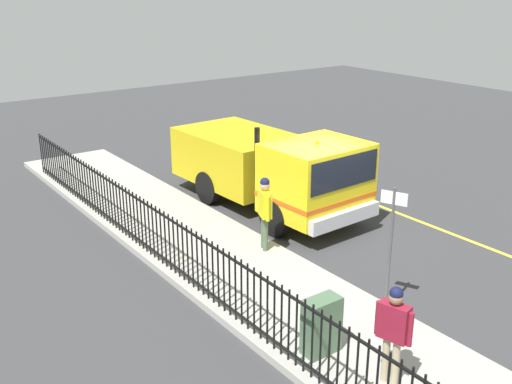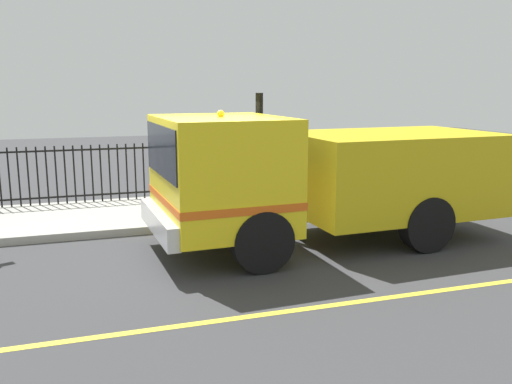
# 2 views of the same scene
# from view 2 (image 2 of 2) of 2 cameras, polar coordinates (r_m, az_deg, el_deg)

# --- Properties ---
(ground_plane) EXTENTS (45.78, 45.78, 0.00)m
(ground_plane) POSITION_cam_2_polar(r_m,az_deg,el_deg) (9.35, -5.35, -6.35)
(ground_plane) COLOR #38383A
(ground_plane) RESTS_ON ground
(sidewalk_slab) EXTENTS (2.93, 20.81, 0.15)m
(sidewalk_slab) POSITION_cam_2_polar(r_m,az_deg,el_deg) (12.13, -8.49, -2.02)
(sidewalk_slab) COLOR #A3A099
(sidewalk_slab) RESTS_ON ground
(lane_marking) EXTENTS (0.12, 18.73, 0.01)m
(lane_marking) POSITION_cam_2_polar(r_m,az_deg,el_deg) (6.89, -0.15, -12.77)
(lane_marking) COLOR yellow
(lane_marking) RESTS_ON ground
(work_truck) EXTENTS (2.70, 6.37, 2.65)m
(work_truck) POSITION_cam_2_polar(r_m,az_deg,el_deg) (9.61, 5.82, 2.10)
(work_truck) COLOR yellow
(work_truck) RESTS_ON ground
(worker_standing) EXTENTS (0.39, 0.61, 1.77)m
(worker_standing) POSITION_cam_2_polar(r_m,az_deg,el_deg) (10.87, -8.94, 2.68)
(worker_standing) COLOR yellow
(worker_standing) RESTS_ON sidewalk_slab
(iron_fence) EXTENTS (0.04, 17.72, 1.32)m
(iron_fence) POSITION_cam_2_polar(r_m,az_deg,el_deg) (13.23, -9.53, 2.30)
(iron_fence) COLOR black
(iron_fence) RESTS_ON sidewalk_slab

